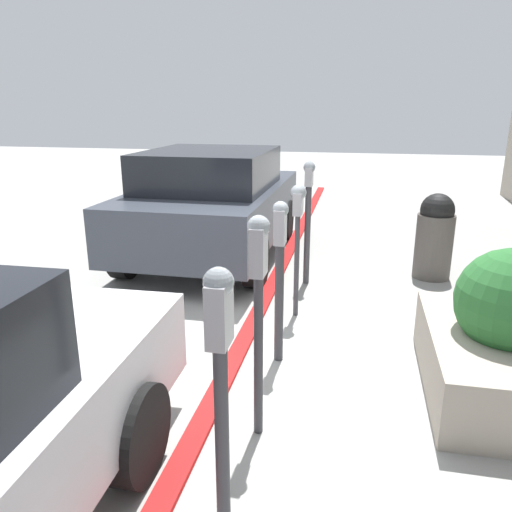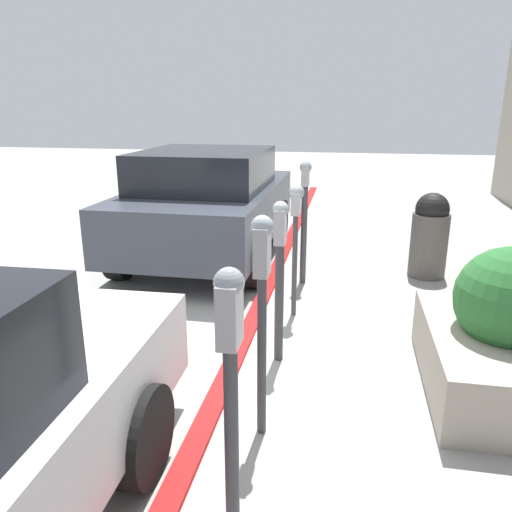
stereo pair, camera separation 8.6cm
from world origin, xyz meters
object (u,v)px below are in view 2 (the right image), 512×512
object	(u,v)px
parking_meter_middle	(280,262)
parked_car_middle	(208,203)
parking_meter_fourth	(296,217)
planter_box	(503,339)
parking_meter_farthest	(305,206)
parking_meter_nearest	(231,378)
parking_meter_second	(262,286)
trash_bin	(430,235)

from	to	relation	value
parking_meter_middle	parked_car_middle	xyz separation A→B (m)	(2.91, 1.45, -0.09)
parking_meter_fourth	parked_car_middle	bearing A→B (deg)	37.69
parked_car_middle	planter_box	bearing A→B (deg)	-133.14
parking_meter_farthest	parked_car_middle	distance (m)	1.71
parking_meter_middle	parking_meter_fourth	bearing A→B (deg)	-1.37
parking_meter_fourth	planter_box	distance (m)	2.21
parking_meter_middle	parking_meter_nearest	bearing A→B (deg)	-178.21
parked_car_middle	parking_meter_nearest	bearing A→B (deg)	-162.59
parking_meter_second	parking_meter_fourth	size ratio (longest dim) A/B	1.09
parking_meter_second	parking_meter_middle	distance (m)	1.06
parking_meter_fourth	parked_car_middle	size ratio (longest dim) A/B	0.37
parking_meter_fourth	parking_meter_farthest	size ratio (longest dim) A/B	0.92
parking_meter_middle	parking_meter_farthest	distance (m)	2.04
parking_meter_farthest	parking_meter_fourth	bearing A→B (deg)	-180.00
parking_meter_middle	trash_bin	size ratio (longest dim) A/B	1.29
parking_meter_nearest	planter_box	size ratio (longest dim) A/B	0.92
parking_meter_farthest	parked_car_middle	world-z (taller)	parked_car_middle
parking_meter_fourth	parking_meter_middle	bearing A→B (deg)	178.63
parking_meter_fourth	parked_car_middle	world-z (taller)	parked_car_middle
parked_car_middle	trash_bin	bearing A→B (deg)	-95.28
parking_meter_nearest	parking_meter_farthest	size ratio (longest dim) A/B	1.01
parking_meter_farthest	planter_box	bearing A→B (deg)	-141.56
parking_meter_fourth	trash_bin	world-z (taller)	parking_meter_fourth
parking_meter_nearest	parking_meter_second	size ratio (longest dim) A/B	1.00
parking_meter_fourth	parked_car_middle	distance (m)	2.42
parking_meter_fourth	parking_meter_farthest	xyz separation A→B (m)	(1.04, 0.00, -0.09)
parking_meter_fourth	trash_bin	bearing A→B (deg)	-44.90
parking_meter_second	planter_box	xyz separation A→B (m)	(0.87, -1.75, -0.64)
planter_box	parked_car_middle	xyz separation A→B (m)	(3.08, 3.23, 0.38)
trash_bin	parking_meter_middle	bearing A→B (deg)	148.20
parking_meter_middle	parking_meter_farthest	xyz separation A→B (m)	(2.04, -0.02, 0.08)
parking_meter_farthest	planter_box	xyz separation A→B (m)	(-2.21, -1.76, -0.55)
parking_meter_nearest	trash_bin	distance (m)	4.94
parking_meter_nearest	trash_bin	xyz separation A→B (m)	(4.67, -1.55, -0.47)
parking_meter_second	trash_bin	size ratio (longest dim) A/B	1.39
parked_car_middle	parking_meter_fourth	bearing A→B (deg)	-141.78
parking_meter_second	parking_meter_farthest	world-z (taller)	parking_meter_second
parking_meter_farthest	trash_bin	xyz separation A→B (m)	(0.56, -1.59, -0.43)
parking_meter_fourth	parking_meter_farthest	distance (m)	1.04
parking_meter_middle	planter_box	xyz separation A→B (m)	(-0.17, -1.78, -0.47)
parked_car_middle	trash_bin	size ratio (longest dim) A/B	3.45
trash_bin	planter_box	bearing A→B (deg)	-176.46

